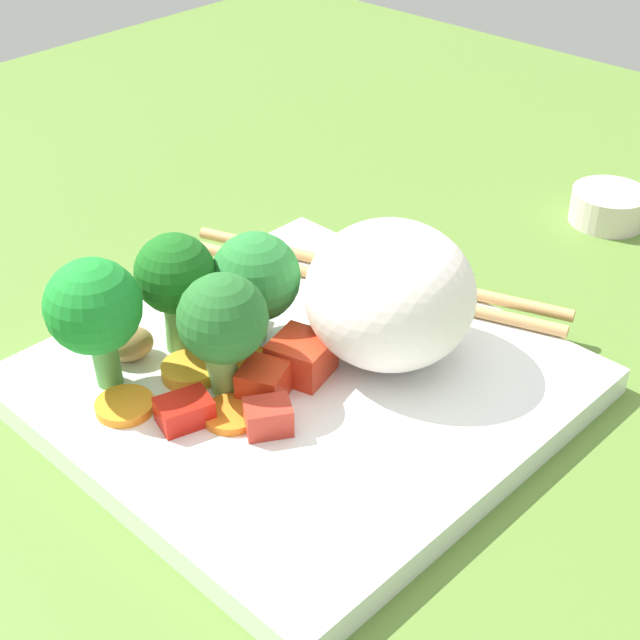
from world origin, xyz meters
TOP-DOWN VIEW (x-y plane):
  - ground_plane at (0.00, 0.00)cm, footprint 110.00×110.00cm
  - square_plate at (0.00, 0.00)cm, footprint 23.55×23.55cm
  - rice_mound at (2.11, 4.04)cm, footprint 10.57×10.55cm
  - broccoli_floret_0 at (-5.99, -2.61)cm, footprint 4.01×4.01cm
  - broccoli_floret_1 at (-1.73, -3.38)cm, footprint 4.27×4.27cm
  - broccoli_floret_2 at (-3.82, 0.70)cm, footprint 4.57×4.57cm
  - broccoli_floret_3 at (-6.27, -7.18)cm, footprint 4.55×4.55cm
  - carrot_slice_0 at (-4.08, -7.69)cm, footprint 3.19×3.19cm
  - carrot_slice_1 at (-3.83, -3.92)cm, footprint 3.63×3.63cm
  - carrot_slice_2 at (-1.91, -1.48)cm, footprint 3.17×3.17cm
  - carrot_slice_3 at (-0.12, -4.70)cm, footprint 3.77×3.77cm
  - pepper_chunk_0 at (-5.87, -0.35)cm, footprint 3.27×3.47cm
  - pepper_chunk_1 at (-0.07, 0.07)cm, footprint 3.30×3.28cm
  - pepper_chunk_2 at (-0.01, -2.58)cm, footprint 2.73×2.77cm
  - pepper_chunk_3 at (-1.34, -6.34)cm, footprint 2.45×2.86cm
  - pepper_chunk_4 at (1.85, -4.12)cm, footprint 2.54×2.66cm
  - chicken_piece_1 at (-7.20, -4.96)cm, footprint 2.89×3.13cm
  - chopstick_pair at (-2.93, 8.64)cm, footprint 22.14×9.47cm
  - sauce_cup at (2.05, 26.97)cm, footprint 4.96×4.96cm

SIDE VIEW (x-z plane):
  - ground_plane at x=0.00cm, z-range -2.00..0.00cm
  - square_plate at x=0.00cm, z-range 0.00..1.43cm
  - sauce_cup at x=2.05cm, z-range 0.00..2.20cm
  - carrot_slice_3 at x=-0.12cm, z-range 1.43..1.84cm
  - carrot_slice_0 at x=-4.08cm, z-range 1.43..1.89cm
  - carrot_slice_2 at x=-1.91cm, z-range 1.43..2.00cm
  - carrot_slice_1 at x=-3.83cm, z-range 1.43..2.10cm
  - chopstick_pair at x=-2.93cm, z-range 1.43..2.11cm
  - pepper_chunk_3 at x=-1.34cm, z-range 1.43..2.70cm
  - pepper_chunk_4 at x=1.85cm, z-range 1.43..2.87cm
  - chicken_piece_1 at x=-7.20cm, z-range 1.43..3.12cm
  - pepper_chunk_2 at x=-0.01cm, z-range 1.43..3.13cm
  - pepper_chunk_1 at x=-0.07cm, z-range 1.43..3.34cm
  - pepper_chunk_0 at x=-5.87cm, z-range 1.43..3.50cm
  - broccoli_floret_2 at x=-3.82cm, z-range 1.98..7.96cm
  - rice_mound at x=2.11cm, z-range 1.43..8.63cm
  - broccoli_floret_1 at x=-1.73cm, z-range 2.19..8.51cm
  - broccoli_floret_0 at x=-5.99cm, z-range 2.45..8.90cm
  - broccoli_floret_3 at x=-6.27cm, z-range 2.42..9.31cm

